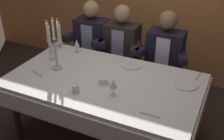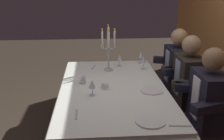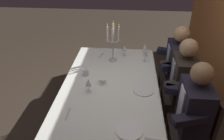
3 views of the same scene
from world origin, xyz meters
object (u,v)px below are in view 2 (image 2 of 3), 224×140
at_px(dining_table, 113,97).
at_px(seated_diner_0, 177,67).
at_px(dinner_plate_0, 152,90).
at_px(dinner_plate_1, 150,121).
at_px(wine_glass_3, 141,55).
at_px(seated_diner_2, 209,100).
at_px(seated_diner_1, 189,79).
at_px(wine_glass_1, 119,58).
at_px(water_tumbler_0, 83,80).
at_px(candelabra, 108,49).
at_px(wine_glass_0, 92,84).
at_px(coffee_cup_0, 105,86).
at_px(wine_glass_2, 143,60).

height_order(dining_table, seated_diner_0, seated_diner_0).
bearing_deg(dinner_plate_0, dinner_plate_1, -13.35).
relative_size(wine_glass_3, seated_diner_2, 0.13).
bearing_deg(seated_diner_1, dinner_plate_0, -56.65).
bearing_deg(dinner_plate_1, dinner_plate_0, 166.65).
height_order(dining_table, seated_diner_1, seated_diner_1).
height_order(dinner_plate_0, dinner_plate_1, same).
relative_size(wine_glass_1, seated_diner_2, 0.13).
distance_m(water_tumbler_0, seated_diner_1, 1.21).
bearing_deg(dinner_plate_0, seated_diner_1, 123.35).
distance_m(dinner_plate_1, wine_glass_1, 1.48).
bearing_deg(seated_diner_0, candelabra, -85.41).
relative_size(candelabra, wine_glass_0, 3.47).
bearing_deg(dinner_plate_0, seated_diner_2, 65.03).
xyz_separation_m(dinner_plate_1, seated_diner_0, (-1.38, 0.65, -0.01)).
bearing_deg(dining_table, wine_glass_1, 169.21).
distance_m(dining_table, coffee_cup_0, 0.17).
xyz_separation_m(wine_glass_2, seated_diner_2, (0.95, 0.46, -0.12)).
xyz_separation_m(wine_glass_2, water_tumbler_0, (0.44, -0.75, -0.08)).
bearing_deg(wine_glass_1, wine_glass_0, -21.06).
height_order(candelabra, wine_glass_2, candelabra).
height_order(wine_glass_1, water_tumbler_0, wine_glass_1).
height_order(dinner_plate_1, seated_diner_1, seated_diner_1).
distance_m(wine_glass_1, wine_glass_2, 0.32).
bearing_deg(candelabra, wine_glass_1, 138.44).
height_order(wine_glass_3, seated_diner_1, seated_diner_1).
bearing_deg(seated_diner_2, candelabra, -135.69).
distance_m(wine_glass_2, seated_diner_2, 1.06).
bearing_deg(water_tumbler_0, wine_glass_0, 17.12).
bearing_deg(candelabra, wine_glass_3, 121.42).
distance_m(candelabra, seated_diner_0, 0.95).
bearing_deg(dinner_plate_0, coffee_cup_0, -103.20).
height_order(dinner_plate_0, seated_diner_0, seated_diner_0).
distance_m(dinner_plate_1, wine_glass_3, 1.60).
relative_size(dining_table, candelabra, 3.40).
xyz_separation_m(water_tumbler_0, seated_diner_0, (-0.49, 1.21, -0.05)).
bearing_deg(seated_diner_1, coffee_cup_0, -77.23).
distance_m(wine_glass_3, seated_diner_1, 0.79).
distance_m(dinner_plate_0, coffee_cup_0, 0.48).
relative_size(dinner_plate_1, seated_diner_0, 0.20).
relative_size(candelabra, seated_diner_0, 0.46).
bearing_deg(wine_glass_3, water_tumbler_0, -47.46).
relative_size(dinner_plate_0, coffee_cup_0, 1.75).
bearing_deg(candelabra, seated_diner_2, 44.31).
xyz_separation_m(candelabra, wine_glass_2, (-0.02, 0.44, -0.15)).
bearing_deg(dining_table, dinner_plate_1, 17.46).
relative_size(dinner_plate_0, wine_glass_0, 1.41).
height_order(candelabra, seated_diner_0, candelabra).
distance_m(wine_glass_3, water_tumbler_0, 1.04).
relative_size(candelabra, dinner_plate_1, 2.35).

